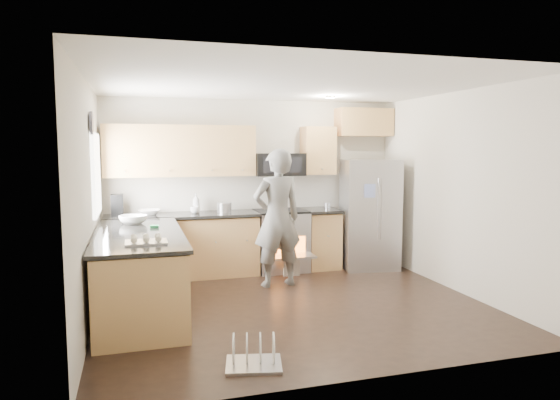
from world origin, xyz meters
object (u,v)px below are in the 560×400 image
object	(u,v)px
refrigerator	(370,214)
dish_rack	(254,357)
stove_range	(281,227)
person	(277,218)

from	to	relation	value
refrigerator	dish_rack	world-z (taller)	refrigerator
stove_range	person	distance (m)	0.91
refrigerator	person	size ratio (longest dim) A/B	0.91
stove_range	person	size ratio (longest dim) A/B	0.96
refrigerator	dish_rack	distance (m)	3.98
person	dish_rack	xyz separation A→B (m)	(-0.89, -2.38, -0.85)
stove_range	refrigerator	world-z (taller)	stove_range
stove_range	dish_rack	size ratio (longest dim) A/B	3.26
stove_range	dish_rack	xyz separation A→B (m)	(-1.19, -3.20, -0.60)
person	dish_rack	world-z (taller)	person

